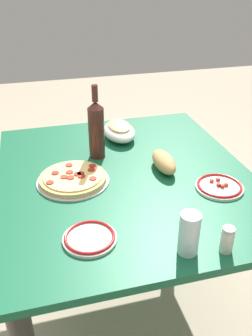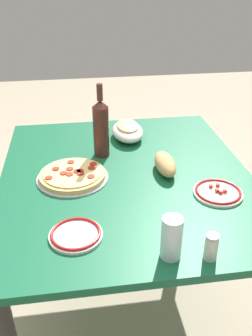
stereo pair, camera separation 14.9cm
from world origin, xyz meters
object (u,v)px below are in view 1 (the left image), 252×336
object	(u,v)px
dining_table	(126,198)
pepperoni_pizza	(73,178)
water_glass	(189,234)
bread_loaf	(164,162)
side_plate_far	(90,238)
baked_pasta_dish	(119,130)
wine_bottle	(96,129)
spice_shaker	(227,240)
side_plate_near	(219,186)

from	to	relation	value
dining_table	pepperoni_pizza	world-z (taller)	pepperoni_pizza
dining_table	pepperoni_pizza	xyz separation A→B (m)	(0.00, 0.22, 0.13)
dining_table	water_glass	xyz separation A→B (m)	(-0.49, -0.06, 0.19)
bread_loaf	pepperoni_pizza	bearing A→B (deg)	89.77
pepperoni_pizza	water_glass	distance (m)	0.57
water_glass	side_plate_far	distance (m)	0.31
pepperoni_pizza	side_plate_far	size ratio (longest dim) A/B	1.67
baked_pasta_dish	water_glass	xyz separation A→B (m)	(-0.84, -0.00, 0.03)
water_glass	bread_loaf	distance (m)	0.50
wine_bottle	water_glass	world-z (taller)	wine_bottle
wine_bottle	water_glass	distance (m)	0.70
bread_loaf	spice_shaker	distance (m)	0.51
spice_shaker	wine_bottle	bearing A→B (deg)	20.16
baked_pasta_dish	side_plate_far	xyz separation A→B (m)	(-0.71, 0.27, -0.03)
dining_table	baked_pasta_dish	size ratio (longest dim) A/B	4.85
pepperoni_pizza	baked_pasta_dish	bearing A→B (deg)	-38.34
dining_table	wine_bottle	xyz separation A→B (m)	(0.19, 0.08, 0.25)
wine_bottle	side_plate_far	world-z (taller)	wine_bottle
pepperoni_pizza	spice_shaker	bearing A→B (deg)	-142.69
side_plate_far	dining_table	bearing A→B (deg)	-30.73
baked_pasta_dish	water_glass	distance (m)	0.84
wine_bottle	side_plate_near	size ratio (longest dim) A/B	1.77
wine_bottle	bread_loaf	size ratio (longest dim) A/B	1.73
bread_loaf	baked_pasta_dish	bearing A→B (deg)	16.53
spice_shaker	side_plate_far	bearing A→B (deg)	68.41
water_glass	spice_shaker	bearing A→B (deg)	-103.09
dining_table	spice_shaker	bearing A→B (deg)	-161.21
water_glass	baked_pasta_dish	bearing A→B (deg)	0.19
side_plate_far	spice_shaker	size ratio (longest dim) A/B	1.99
dining_table	bread_loaf	size ratio (longest dim) A/B	6.16
water_glass	dining_table	bearing A→B (deg)	7.21
side_plate_far	bread_loaf	distance (m)	0.52
bread_loaf	side_plate_near	bearing A→B (deg)	-140.73
baked_pasta_dish	bread_loaf	xyz separation A→B (m)	(-0.35, -0.10, -0.01)
dining_table	spice_shaker	size ratio (longest dim) A/B	13.37
dining_table	wine_bottle	distance (m)	0.33
water_glass	side_plate_near	world-z (taller)	water_glass
side_plate_far	bread_loaf	bearing A→B (deg)	-46.41
spice_shaker	water_glass	bearing A→B (deg)	76.91
side_plate_near	water_glass	bearing A→B (deg)	138.60
dining_table	baked_pasta_dish	bearing A→B (deg)	-9.57
pepperoni_pizza	side_plate_near	distance (m)	0.57
dining_table	water_glass	distance (m)	0.53
baked_pasta_dish	spice_shaker	size ratio (longest dim) A/B	2.76
dining_table	side_plate_near	bearing A→B (deg)	-121.17
dining_table	pepperoni_pizza	distance (m)	0.26
bread_loaf	wine_bottle	bearing A→B (deg)	52.54
side_plate_near	bread_loaf	world-z (taller)	bread_loaf
pepperoni_pizza	wine_bottle	size ratio (longest dim) A/B	0.88
side_plate_near	bread_loaf	size ratio (longest dim) A/B	0.98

